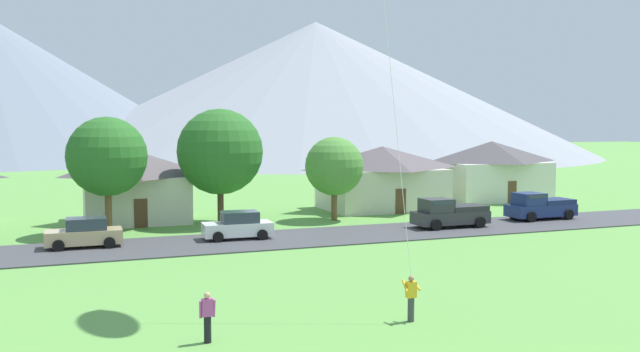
{
  "coord_description": "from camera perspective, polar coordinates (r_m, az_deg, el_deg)",
  "views": [
    {
      "loc": [
        -11.87,
        -11.87,
        7.11
      ],
      "look_at": [
        -1.68,
        15.09,
        4.88
      ],
      "focal_mm": 37.85,
      "sensor_mm": 36.0,
      "label": 1
    }
  ],
  "objects": [
    {
      "name": "house_left_center",
      "position": [
        65.36,
        14.28,
        0.55
      ],
      "size": [
        10.38,
        6.97,
        5.49
      ],
      "color": "silver",
      "rests_on": "ground"
    },
    {
      "name": "pickup_truck_navy_west_side",
      "position": [
        52.37,
        18.05,
        -2.43
      ],
      "size": [
        5.24,
        2.4,
        1.99
      ],
      "color": "navy",
      "rests_on": "road_strip"
    },
    {
      "name": "tree_near_left",
      "position": [
        48.18,
        -8.45,
        2.04
      ],
      "size": [
        6.08,
        6.08,
        8.19
      ],
      "color": "#4C3823",
      "rests_on": "ground"
    },
    {
      "name": "road_strip",
      "position": [
        41.58,
        -3.82,
        -5.37
      ],
      "size": [
        160.0,
        6.68,
        0.08
      ],
      "primitive_type": "cube",
      "color": "#424247",
      "rests_on": "ground"
    },
    {
      "name": "mountain_far_west_ridge",
      "position": [
        157.13,
        -0.37,
        7.4
      ],
      "size": [
        125.04,
        125.04,
        30.51
      ],
      "primitive_type": "cone",
      "color": "#8E939E",
      "rests_on": "ground"
    },
    {
      "name": "watcher_person",
      "position": [
        22.64,
        -9.5,
        -11.62
      ],
      "size": [
        0.56,
        0.24,
        1.68
      ],
      "color": "black",
      "rests_on": "ground"
    },
    {
      "name": "house_right_center",
      "position": [
        50.86,
        -15.32,
        -0.73
      ],
      "size": [
        7.74,
        7.02,
        5.18
      ],
      "color": "beige",
      "rests_on": "ground"
    },
    {
      "name": "pickup_truck_charcoal_east_side",
      "position": [
        46.81,
        10.81,
        -3.08
      ],
      "size": [
        5.22,
        2.36,
        1.99
      ],
      "color": "#333338",
      "rests_on": "road_strip"
    },
    {
      "name": "tree_right_of_center",
      "position": [
        45.32,
        -17.56,
        1.57
      ],
      "size": [
        5.11,
        5.11,
        7.59
      ],
      "color": "brown",
      "rests_on": "ground"
    },
    {
      "name": "house_leftmost",
      "position": [
        56.52,
        5.28,
        -0.05
      ],
      "size": [
        10.3,
        7.24,
        5.25
      ],
      "color": "beige",
      "rests_on": "ground"
    },
    {
      "name": "parked_car_white_west_end",
      "position": [
        41.75,
        -6.95,
        -4.21
      ],
      "size": [
        4.28,
        2.23,
        1.68
      ],
      "color": "white",
      "rests_on": "road_strip"
    },
    {
      "name": "tree_near_right",
      "position": [
        49.66,
        1.21,
        0.82
      ],
      "size": [
        4.33,
        4.33,
        6.17
      ],
      "color": "brown",
      "rests_on": "ground"
    },
    {
      "name": "parked_car_tan_mid_west",
      "position": [
        40.94,
        -19.29,
        -4.6
      ],
      "size": [
        4.23,
        2.13,
        1.68
      ],
      "color": "tan",
      "rests_on": "road_strip"
    },
    {
      "name": "mountain_central_ridge",
      "position": [
        185.32,
        -24.29,
        5.74
      ],
      "size": [
        95.33,
        95.33,
        25.21
      ],
      "primitive_type": "cone",
      "color": "slate",
      "rests_on": "ground"
    }
  ]
}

